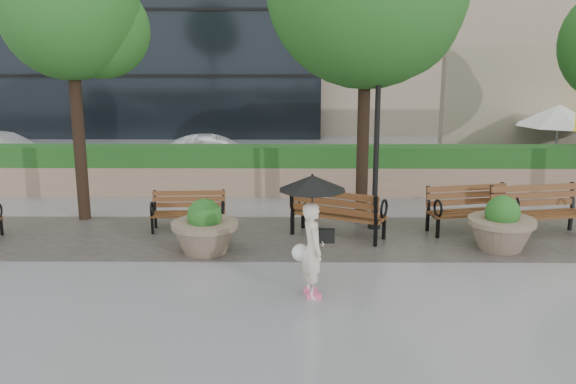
{
  "coord_description": "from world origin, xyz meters",
  "views": [
    {
      "loc": [
        -0.17,
        -10.25,
        4.15
      ],
      "look_at": [
        -0.28,
        2.62,
        1.1
      ],
      "focal_mm": 40.0,
      "sensor_mm": 36.0,
      "label": 1
    }
  ],
  "objects_px": {
    "lamppost": "(377,142)",
    "pedestrian": "(312,224)",
    "bench_2": "(337,223)",
    "bench_3": "(470,219)",
    "bench_4": "(538,222)",
    "car_left": "(2,152)",
    "planter_left": "(205,232)",
    "planter_right": "(501,229)",
    "car_right": "(216,155)",
    "bench_1": "(189,220)"
  },
  "relations": [
    {
      "from": "bench_4",
      "to": "lamppost",
      "type": "bearing_deg",
      "value": 160.07
    },
    {
      "from": "planter_right",
      "to": "car_right",
      "type": "height_order",
      "value": "car_right"
    },
    {
      "from": "lamppost",
      "to": "car_left",
      "type": "bearing_deg",
      "value": 150.77
    },
    {
      "from": "bench_2",
      "to": "planter_right",
      "type": "relative_size",
      "value": 1.59
    },
    {
      "from": "lamppost",
      "to": "pedestrian",
      "type": "bearing_deg",
      "value": -111.2
    },
    {
      "from": "pedestrian",
      "to": "planter_left",
      "type": "bearing_deg",
      "value": 30.87
    },
    {
      "from": "car_right",
      "to": "car_left",
      "type": "bearing_deg",
      "value": 78.65
    },
    {
      "from": "car_right",
      "to": "pedestrian",
      "type": "height_order",
      "value": "pedestrian"
    },
    {
      "from": "car_right",
      "to": "lamppost",
      "type": "bearing_deg",
      "value": -154.11
    },
    {
      "from": "lamppost",
      "to": "pedestrian",
      "type": "distance_m",
      "value": 4.26
    },
    {
      "from": "planter_left",
      "to": "lamppost",
      "type": "relative_size",
      "value": 0.3
    },
    {
      "from": "car_left",
      "to": "lamppost",
      "type": "bearing_deg",
      "value": -113.4
    },
    {
      "from": "bench_2",
      "to": "planter_left",
      "type": "bearing_deg",
      "value": 47.38
    },
    {
      "from": "bench_4",
      "to": "planter_right",
      "type": "relative_size",
      "value": 1.59
    },
    {
      "from": "bench_3",
      "to": "lamppost",
      "type": "distance_m",
      "value": 2.7
    },
    {
      "from": "bench_1",
      "to": "bench_3",
      "type": "xyz_separation_m",
      "value": [
        6.25,
        -0.06,
        0.04
      ]
    },
    {
      "from": "bench_3",
      "to": "car_left",
      "type": "height_order",
      "value": "car_left"
    },
    {
      "from": "planter_right",
      "to": "car_right",
      "type": "xyz_separation_m",
      "value": [
        -6.68,
        7.52,
        0.17
      ]
    },
    {
      "from": "bench_2",
      "to": "bench_3",
      "type": "bearing_deg",
      "value": -146.64
    },
    {
      "from": "bench_2",
      "to": "car_right",
      "type": "height_order",
      "value": "car_right"
    },
    {
      "from": "planter_left",
      "to": "pedestrian",
      "type": "relative_size",
      "value": 0.65
    },
    {
      "from": "planter_right",
      "to": "car_left",
      "type": "distance_m",
      "value": 15.61
    },
    {
      "from": "bench_4",
      "to": "car_right",
      "type": "bearing_deg",
      "value": 128.9
    },
    {
      "from": "bench_3",
      "to": "car_right",
      "type": "bearing_deg",
      "value": 122.9
    },
    {
      "from": "car_left",
      "to": "pedestrian",
      "type": "relative_size",
      "value": 2.2
    },
    {
      "from": "bench_2",
      "to": "planter_right",
      "type": "distance_m",
      "value": 3.36
    },
    {
      "from": "bench_2",
      "to": "bench_3",
      "type": "xyz_separation_m",
      "value": [
        2.97,
        0.4,
        -0.02
      ]
    },
    {
      "from": "lamppost",
      "to": "pedestrian",
      "type": "xyz_separation_m",
      "value": [
        -1.52,
        -3.91,
        -0.74
      ]
    },
    {
      "from": "lamppost",
      "to": "bench_4",
      "type": "bearing_deg",
      "value": -9.14
    },
    {
      "from": "lamppost",
      "to": "bench_2",
      "type": "bearing_deg",
      "value": -142.25
    },
    {
      "from": "bench_3",
      "to": "lamppost",
      "type": "relative_size",
      "value": 0.45
    },
    {
      "from": "bench_3",
      "to": "bench_4",
      "type": "relative_size",
      "value": 0.94
    },
    {
      "from": "planter_left",
      "to": "pedestrian",
      "type": "distance_m",
      "value": 3.1
    },
    {
      "from": "planter_right",
      "to": "bench_4",
      "type": "bearing_deg",
      "value": 39.94
    },
    {
      "from": "bench_2",
      "to": "lamppost",
      "type": "xyz_separation_m",
      "value": [
        0.87,
        0.68,
        1.66
      ]
    },
    {
      "from": "planter_right",
      "to": "pedestrian",
      "type": "distance_m",
      "value": 4.66
    },
    {
      "from": "bench_4",
      "to": "planter_left",
      "type": "relative_size",
      "value": 1.6
    },
    {
      "from": "planter_right",
      "to": "pedestrian",
      "type": "bearing_deg",
      "value": -148.08
    },
    {
      "from": "bench_4",
      "to": "planter_right",
      "type": "bearing_deg",
      "value": -150.85
    },
    {
      "from": "bench_2",
      "to": "car_left",
      "type": "height_order",
      "value": "car_left"
    },
    {
      "from": "planter_left",
      "to": "bench_3",
      "type": "bearing_deg",
      "value": 14.52
    },
    {
      "from": "bench_1",
      "to": "lamppost",
      "type": "bearing_deg",
      "value": 0.0
    },
    {
      "from": "bench_3",
      "to": "car_left",
      "type": "relative_size",
      "value": 0.45
    },
    {
      "from": "planter_right",
      "to": "bench_3",
      "type": "bearing_deg",
      "value": 103.51
    },
    {
      "from": "bench_1",
      "to": "bench_4",
      "type": "relative_size",
      "value": 0.78
    },
    {
      "from": "bench_4",
      "to": "bench_2",
      "type": "bearing_deg",
      "value": 170.73
    },
    {
      "from": "bench_2",
      "to": "car_left",
      "type": "bearing_deg",
      "value": -8.17
    },
    {
      "from": "bench_4",
      "to": "car_left",
      "type": "distance_m",
      "value": 16.17
    },
    {
      "from": "bench_1",
      "to": "car_right",
      "type": "relative_size",
      "value": 0.45
    },
    {
      "from": "bench_2",
      "to": "car_left",
      "type": "distance_m",
      "value": 12.42
    }
  ]
}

